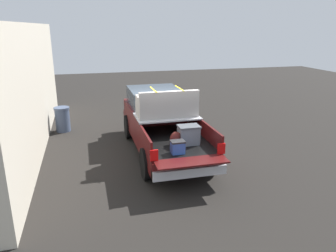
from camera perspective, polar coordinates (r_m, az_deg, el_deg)
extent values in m
plane|color=black|center=(10.77, -0.81, -4.68)|extent=(40.00, 40.00, 0.00)
cube|color=#470F0F|center=(10.55, -0.82, -1.49)|extent=(5.50, 1.92, 0.43)
cube|color=black|center=(9.38, 0.93, -2.39)|extent=(2.80, 1.80, 0.04)
cube|color=#470F0F|center=(9.11, -4.71, -1.52)|extent=(2.80, 0.06, 0.50)
cube|color=#470F0F|center=(9.58, 6.30, -0.61)|extent=(2.80, 0.06, 0.50)
cube|color=#470F0F|center=(10.57, -1.06, 1.20)|extent=(0.06, 1.80, 0.50)
cube|color=#470F0F|center=(7.89, 4.21, -6.34)|extent=(0.55, 1.80, 0.04)
cube|color=#B2B2B7|center=(9.94, -0.26, 1.78)|extent=(1.25, 1.92, 0.04)
cube|color=#470F0F|center=(11.68, -2.42, 2.74)|extent=(2.30, 1.92, 0.50)
cube|color=#2D3842|center=(11.46, -2.35, 5.21)|extent=(1.94, 1.76, 0.57)
cube|color=#470F0F|center=(12.98, -3.70, 3.92)|extent=(0.40, 1.82, 0.38)
cube|color=#B2B2B7|center=(8.16, 3.81, -8.07)|extent=(0.24, 1.92, 0.24)
cube|color=red|center=(7.84, -2.50, -5.21)|extent=(0.06, 0.20, 0.28)
cube|color=red|center=(8.35, 9.41, -3.98)|extent=(0.06, 0.20, 0.28)
cylinder|color=black|center=(12.10, -6.87, -0.11)|extent=(0.88, 0.30, 0.88)
cylinder|color=black|center=(12.44, 1.18, 0.50)|extent=(0.88, 0.30, 0.88)
cylinder|color=black|center=(8.85, -3.65, -6.66)|extent=(0.88, 0.30, 0.88)
cylinder|color=black|center=(9.32, 7.08, -5.51)|extent=(0.88, 0.30, 0.88)
cube|color=slate|center=(8.91, 3.67, -1.73)|extent=(0.40, 0.55, 0.48)
cube|color=#505359|center=(8.82, 3.70, -0.09)|extent=(0.44, 0.59, 0.05)
ellipsoid|color=maroon|center=(8.76, 1.42, -2.30)|extent=(0.20, 0.34, 0.40)
ellipsoid|color=maroon|center=(8.68, 1.61, -2.92)|extent=(0.09, 0.24, 0.18)
cube|color=#3359B2|center=(8.28, 1.72, -3.87)|extent=(0.26, 0.34, 0.30)
cube|color=#262628|center=(8.22, 1.73, -2.76)|extent=(0.28, 0.36, 0.04)
cube|color=#9E9993|center=(9.88, -0.26, 3.06)|extent=(0.83, 1.81, 0.42)
cube|color=#9E9993|center=(9.47, 0.25, 4.98)|extent=(0.16, 1.81, 0.40)
cube|color=#9E9993|center=(9.69, -4.95, 4.66)|extent=(0.59, 0.20, 0.22)
cube|color=#9E9993|center=(10.08, 4.11, 5.17)|extent=(0.59, 0.20, 0.22)
cube|color=yellow|center=(9.66, -2.61, 6.48)|extent=(0.93, 0.03, 0.02)
cube|color=yellow|center=(9.86, 2.04, 6.70)|extent=(0.93, 0.03, 0.02)
cube|color=beige|center=(11.88, -22.52, 6.44)|extent=(11.84, 0.36, 4.12)
cylinder|color=#3F4C66|center=(13.46, -18.15, 0.98)|extent=(0.56, 0.56, 0.90)
cylinder|color=#3F4C66|center=(13.34, -18.34, 3.00)|extent=(0.60, 0.60, 0.08)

